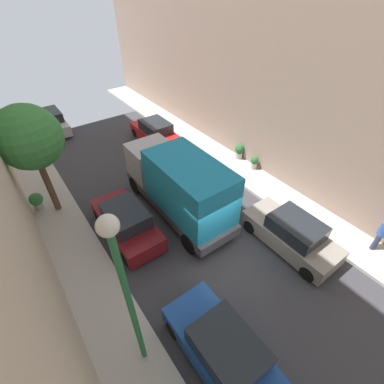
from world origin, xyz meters
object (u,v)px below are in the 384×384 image
at_px(delivery_truck, 179,185).
at_px(potted_plant_2, 36,200).
at_px(parked_car_right_2, 155,133).
at_px(potted_plant_3, 254,162).
at_px(pedestrian, 382,233).
at_px(street_tree_0, 29,138).
at_px(parked_car_left_2, 224,352).
at_px(parked_car_left_3, 126,222).
at_px(parked_car_right_1, 291,234).
at_px(parked_car_left_4, 51,122).
at_px(potted_plant_1, 239,151).
at_px(lamp_post, 125,285).

relative_size(delivery_truck, potted_plant_2, 7.26).
relative_size(parked_car_right_2, potted_plant_3, 5.20).
relative_size(parked_car_right_2, pedestrian, 2.44).
height_order(parked_car_right_2, street_tree_0, street_tree_0).
relative_size(parked_car_left_2, pedestrian, 2.44).
bearing_deg(pedestrian, parked_car_left_3, 138.70).
relative_size(parked_car_left_2, delivery_truck, 0.64).
bearing_deg(delivery_truck, potted_plant_2, 142.29).
height_order(parked_car_right_1, parked_car_right_2, same).
height_order(parked_car_left_3, pedestrian, pedestrian).
bearing_deg(parked_car_left_4, delivery_truck, -78.31).
height_order(pedestrian, potted_plant_1, pedestrian).
xyz_separation_m(potted_plant_3, lamp_post, (-10.28, -5.22, 3.49)).
height_order(parked_car_left_3, street_tree_0, street_tree_0).
bearing_deg(delivery_truck, pedestrian, -51.58).
height_order(parked_car_right_1, street_tree_0, street_tree_0).
bearing_deg(lamp_post, delivery_truck, 45.99).
xyz_separation_m(parked_car_left_4, street_tree_0, (-2.15, -9.27, 3.38)).
distance_m(parked_car_right_1, potted_plant_2, 12.15).
xyz_separation_m(parked_car_left_4, pedestrian, (8.15, -19.91, 0.35)).
relative_size(delivery_truck, potted_plant_3, 8.17).
xyz_separation_m(parked_car_left_2, street_tree_0, (-2.15, 10.09, 3.38)).
distance_m(parked_car_left_2, potted_plant_1, 11.77).
height_order(parked_car_left_2, delivery_truck, delivery_truck).
relative_size(parked_car_left_2, potted_plant_3, 5.20).
height_order(parked_car_left_3, potted_plant_3, parked_car_left_3).
bearing_deg(delivery_truck, parked_car_left_2, -113.13).
bearing_deg(street_tree_0, parked_car_left_3, -58.27).
height_order(street_tree_0, lamp_post, lamp_post).
distance_m(delivery_truck, street_tree_0, 6.57).
bearing_deg(parked_car_left_3, parked_car_right_1, -41.76).
bearing_deg(potted_plant_2, pedestrian, -45.38).
height_order(parked_car_left_2, parked_car_right_1, same).
relative_size(potted_plant_1, lamp_post, 0.16).
bearing_deg(pedestrian, potted_plant_1, 87.84).
relative_size(parked_car_right_2, delivery_truck, 0.64).
height_order(parked_car_right_2, potted_plant_2, parked_car_right_2).
relative_size(parked_car_right_1, delivery_truck, 0.64).
height_order(parked_car_right_2, lamp_post, lamp_post).
bearing_deg(potted_plant_3, parked_car_right_2, 114.65).
bearing_deg(parked_car_left_4, potted_plant_3, -56.35).
xyz_separation_m(delivery_truck, potted_plant_3, (5.68, 0.46, -1.19)).
relative_size(parked_car_left_3, potted_plant_2, 4.62).
xyz_separation_m(street_tree_0, potted_plant_1, (10.63, -1.92, -3.43)).
relative_size(parked_car_right_1, potted_plant_3, 5.20).
xyz_separation_m(parked_car_left_4, parked_car_right_1, (5.40, -17.58, 0.00)).
bearing_deg(parked_car_left_2, parked_car_right_1, 18.31).
relative_size(potted_plant_1, potted_plant_3, 1.17).
bearing_deg(parked_car_left_4, potted_plant_2, -108.47).
xyz_separation_m(pedestrian, potted_plant_1, (0.33, 8.71, -0.41)).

